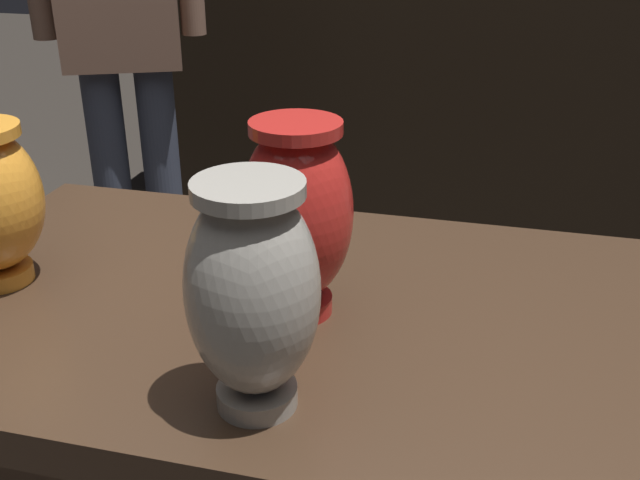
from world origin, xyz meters
The scene contains 4 objects.
back_display_shelf centered at (0.00, 2.20, 0.49)m, with size 2.60×0.40×0.99m.
vase_centerpiece centered at (-0.05, -0.02, 0.94)m, with size 0.14×0.14×0.25m.
vase_tall_behind centered at (-0.04, -0.21, 0.94)m, with size 0.14×0.14×0.25m.
visitor_near_left centered at (-0.87, 1.09, 1.01)m, with size 0.43×0.30×1.71m.
Camera 1 is at (0.17, -0.81, 1.29)m, focal length 41.43 mm.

